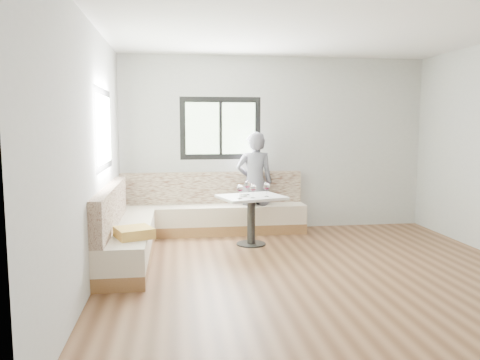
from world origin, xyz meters
name	(u,v)px	position (x,y,z in m)	size (l,w,h in m)	color
room	(314,151)	(-0.08, 0.08, 1.41)	(5.01, 5.01, 2.81)	brown
banquette	(179,221)	(-1.59, 1.62, 0.33)	(2.90, 2.80, 0.95)	olive
table	(251,208)	(-0.57, 1.44, 0.53)	(1.01, 0.89, 0.71)	black
person	(255,183)	(-0.39, 2.19, 0.80)	(0.58, 0.38, 1.60)	#585660
olive_ramekin	(243,195)	(-0.69, 1.41, 0.73)	(0.11, 0.11, 0.04)	white
wine_glass_a	(240,188)	(-0.76, 1.21, 0.85)	(0.09, 0.09, 0.20)	white
wine_glass_b	(253,188)	(-0.58, 1.24, 0.85)	(0.09, 0.09, 0.20)	white
wine_glass_c	(267,187)	(-0.37, 1.35, 0.85)	(0.09, 0.09, 0.20)	white
wine_glass_d	(247,185)	(-0.61, 1.55, 0.85)	(0.09, 0.09, 0.20)	white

